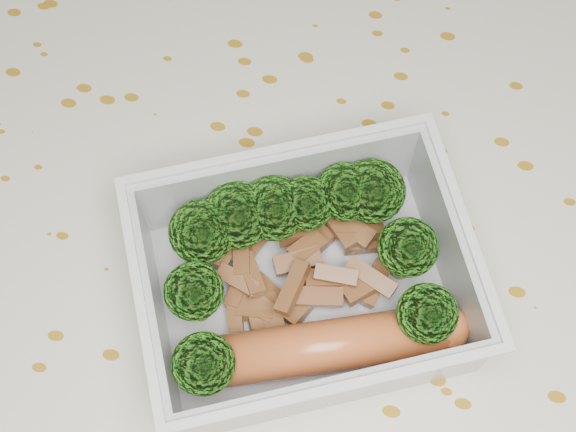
# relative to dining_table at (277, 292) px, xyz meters

# --- Properties ---
(dining_table) EXTENTS (1.40, 0.90, 0.75)m
(dining_table) POSITION_rel_dining_table_xyz_m (0.00, 0.00, 0.00)
(dining_table) COLOR brown
(dining_table) RESTS_ON ground
(tablecloth) EXTENTS (1.46, 0.96, 0.19)m
(tablecloth) POSITION_rel_dining_table_xyz_m (0.00, 0.00, 0.05)
(tablecloth) COLOR beige
(tablecloth) RESTS_ON dining_table
(lunch_container) EXTENTS (0.21, 0.19, 0.06)m
(lunch_container) POSITION_rel_dining_table_xyz_m (0.02, -0.03, 0.11)
(lunch_container) COLOR silver
(lunch_container) RESTS_ON tablecloth
(broccoli_florets) EXTENTS (0.16, 0.14, 0.05)m
(broccoli_florets) POSITION_rel_dining_table_xyz_m (0.01, -0.01, 0.13)
(broccoli_florets) COLOR #608C3F
(broccoli_florets) RESTS_ON lunch_container
(meat_pile) EXTENTS (0.10, 0.08, 0.03)m
(meat_pile) POSITION_rel_dining_table_xyz_m (0.02, -0.02, 0.10)
(meat_pile) COLOR brown
(meat_pile) RESTS_ON lunch_container
(sausage) EXTENTS (0.14, 0.07, 0.03)m
(sausage) POSITION_rel_dining_table_xyz_m (0.04, -0.06, 0.11)
(sausage) COLOR #B75629
(sausage) RESTS_ON lunch_container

